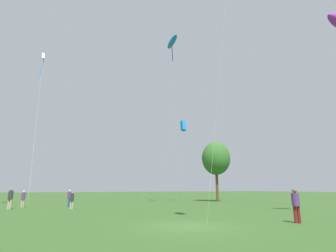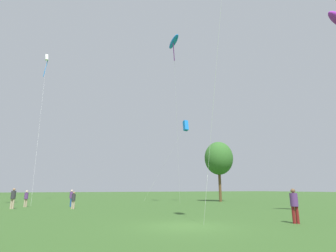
# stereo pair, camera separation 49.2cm
# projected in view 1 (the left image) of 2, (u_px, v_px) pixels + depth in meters

# --- Properties ---
(ground) EXTENTS (280.00, 280.00, 0.00)m
(ground) POSITION_uv_depth(u_px,v_px,m) (190.00, 226.00, 12.95)
(ground) COLOR #335623
(person_standing_0) EXTENTS (0.41, 0.41, 1.85)m
(person_standing_0) POSITION_uv_depth(u_px,v_px,m) (10.00, 197.00, 23.93)
(person_standing_0) COLOR tan
(person_standing_0) RESTS_ON ground
(person_standing_1) EXTENTS (0.40, 0.40, 1.82)m
(person_standing_1) POSITION_uv_depth(u_px,v_px,m) (296.00, 203.00, 14.32)
(person_standing_1) COLOR maroon
(person_standing_1) RESTS_ON ground
(person_standing_2) EXTENTS (0.38, 0.38, 1.70)m
(person_standing_2) POSITION_uv_depth(u_px,v_px,m) (69.00, 197.00, 26.99)
(person_standing_2) COLOR #1E478C
(person_standing_2) RESTS_ON ground
(person_standing_3) EXTENTS (0.34, 0.34, 1.54)m
(person_standing_3) POSITION_uv_depth(u_px,v_px,m) (72.00, 199.00, 23.88)
(person_standing_3) COLOR tan
(person_standing_3) RESTS_ON ground
(person_standing_4) EXTENTS (0.36, 0.36, 1.63)m
(person_standing_4) POSITION_uv_depth(u_px,v_px,m) (23.00, 198.00, 26.34)
(person_standing_4) COLOR tan
(person_standing_4) RESTS_ON ground
(kite_flying_4) EXTENTS (4.78, 6.00, 11.85)m
(kite_flying_4) POSITION_uv_depth(u_px,v_px,m) (183.00, 126.00, 39.28)
(kite_flying_4) COLOR silver
(kite_flying_4) RESTS_ON ground
(kite_flying_5) EXTENTS (0.80, 11.57, 23.65)m
(kite_flying_5) POSITION_uv_depth(u_px,v_px,m) (43.00, 59.00, 42.89)
(kite_flying_5) COLOR silver
(kite_flying_5) RESTS_ON ground
(kite_flying_6) EXTENTS (3.42, 5.83, 21.39)m
(kite_flying_6) POSITION_uv_depth(u_px,v_px,m) (172.00, 42.00, 35.06)
(kite_flying_6) COLOR silver
(kite_flying_6) RESTS_ON ground
(park_tree_1) EXTENTS (4.19, 4.19, 8.70)m
(park_tree_1) POSITION_uv_depth(u_px,v_px,m) (216.00, 158.00, 39.22)
(park_tree_1) COLOR brown
(park_tree_1) RESTS_ON ground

